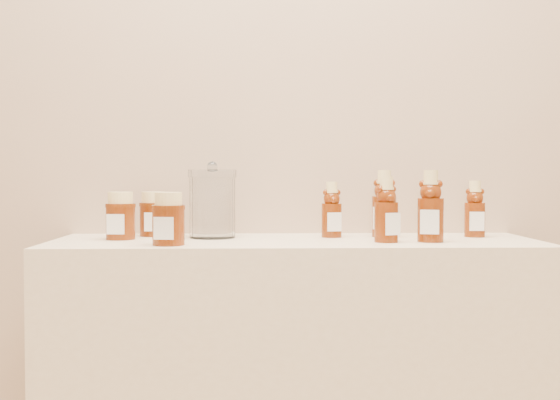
{
  "coord_description": "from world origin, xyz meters",
  "views": [
    {
      "loc": [
        -0.09,
        -0.18,
        1.06
      ],
      "look_at": [
        -0.04,
        1.52,
        1.0
      ],
      "focal_mm": 45.0,
      "sensor_mm": 36.0,
      "label": 1
    }
  ],
  "objects_px": {
    "glass_canister": "(212,201)",
    "bear_bottle_back_left": "(332,206)",
    "bear_bottle_front_left": "(386,205)",
    "honey_jar_left": "(120,216)"
  },
  "relations": [
    {
      "from": "bear_bottle_back_left",
      "to": "bear_bottle_front_left",
      "type": "bearing_deg",
      "value": -59.24
    },
    {
      "from": "glass_canister",
      "to": "bear_bottle_back_left",
      "type": "bearing_deg",
      "value": 1.48
    },
    {
      "from": "bear_bottle_front_left",
      "to": "bear_bottle_back_left",
      "type": "bearing_deg",
      "value": 108.28
    },
    {
      "from": "bear_bottle_back_left",
      "to": "bear_bottle_front_left",
      "type": "distance_m",
      "value": 0.18
    },
    {
      "from": "glass_canister",
      "to": "bear_bottle_front_left",
      "type": "bearing_deg",
      "value": -17.11
    },
    {
      "from": "honey_jar_left",
      "to": "glass_canister",
      "type": "bearing_deg",
      "value": 17.6
    },
    {
      "from": "bear_bottle_back_left",
      "to": "honey_jar_left",
      "type": "xyz_separation_m",
      "value": [
        -0.53,
        -0.05,
        -0.02
      ]
    },
    {
      "from": "bear_bottle_front_left",
      "to": "honey_jar_left",
      "type": "bearing_deg",
      "value": 150.03
    },
    {
      "from": "bear_bottle_back_left",
      "to": "glass_canister",
      "type": "height_order",
      "value": "glass_canister"
    },
    {
      "from": "bear_bottle_front_left",
      "to": "honey_jar_left",
      "type": "distance_m",
      "value": 0.66
    }
  ]
}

